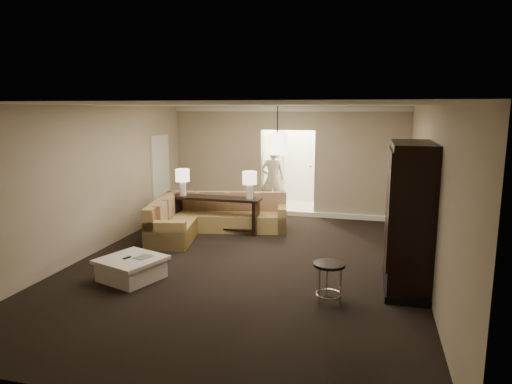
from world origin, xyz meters
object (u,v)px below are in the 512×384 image
(person, at_px, (273,176))
(sectional_sofa, at_px, (208,218))
(console_table, at_px, (216,211))
(armoire, at_px, (409,219))
(coffee_table, at_px, (132,268))
(drink_table, at_px, (329,274))

(person, bearing_deg, sectional_sofa, 49.55)
(console_table, distance_m, armoire, 4.63)
(console_table, height_order, person, person)
(coffee_table, distance_m, person, 5.62)
(console_table, bearing_deg, drink_table, -48.06)
(drink_table, bearing_deg, sectional_sofa, 134.19)
(sectional_sofa, height_order, drink_table, sectional_sofa)
(coffee_table, height_order, armoire, armoire)
(drink_table, bearing_deg, coffee_table, 179.00)
(coffee_table, xyz_separation_m, console_table, (0.35, 3.14, 0.28))
(sectional_sofa, bearing_deg, person, 58.64)
(drink_table, distance_m, person, 5.89)
(drink_table, relative_size, person, 0.29)
(sectional_sofa, relative_size, armoire, 1.30)
(armoire, relative_size, person, 1.15)
(coffee_table, xyz_separation_m, person, (1.15, 5.44, 0.79))
(sectional_sofa, xyz_separation_m, person, (0.92, 2.46, 0.64))
(sectional_sofa, bearing_deg, coffee_table, -105.12)
(drink_table, bearing_deg, armoire, 37.70)
(coffee_table, xyz_separation_m, armoire, (4.29, 0.80, 0.89))
(console_table, relative_size, armoire, 0.91)
(console_table, xyz_separation_m, armoire, (3.94, -2.34, 0.61))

